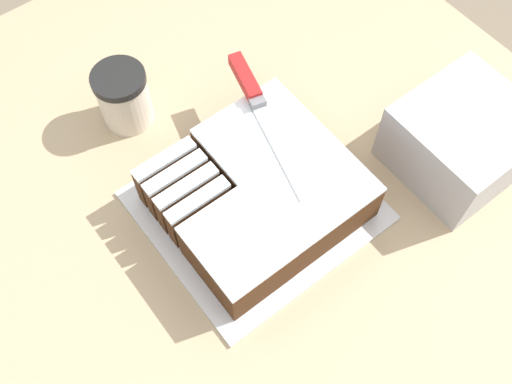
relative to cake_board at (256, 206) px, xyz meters
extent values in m
plane|color=#7F705B|center=(0.06, 0.03, -0.91)|extent=(8.00, 8.00, 0.00)
cube|color=tan|center=(0.06, 0.03, -0.46)|extent=(1.40, 1.10, 0.91)
cube|color=silver|center=(0.00, 0.00, 0.00)|extent=(0.32, 0.34, 0.01)
cube|color=#472814|center=(0.00, 0.06, 0.04)|extent=(0.26, 0.17, 0.08)
cube|color=white|center=(0.00, 0.06, 0.08)|extent=(0.26, 0.17, 0.01)
cube|color=#472814|center=(0.06, -0.08, 0.04)|extent=(0.14, 0.11, 0.08)
cube|color=white|center=(0.06, -0.08, 0.08)|extent=(0.14, 0.11, 0.01)
cube|color=#472814|center=(-0.11, -0.09, 0.04)|extent=(0.02, 0.11, 0.08)
cube|color=white|center=(-0.11, -0.09, 0.08)|extent=(0.02, 0.11, 0.01)
cube|color=#472814|center=(-0.08, -0.09, 0.04)|extent=(0.02, 0.11, 0.08)
cube|color=white|center=(-0.08, -0.09, 0.08)|extent=(0.02, 0.11, 0.01)
cube|color=#472814|center=(-0.05, -0.09, 0.04)|extent=(0.02, 0.11, 0.08)
cube|color=white|center=(-0.05, -0.09, 0.08)|extent=(0.02, 0.11, 0.01)
cube|color=#472814|center=(-0.02, -0.09, 0.04)|extent=(0.02, 0.11, 0.08)
cube|color=white|center=(-0.02, -0.09, 0.08)|extent=(0.02, 0.11, 0.01)
cube|color=silver|center=(-0.02, 0.06, 0.09)|extent=(0.19, 0.07, 0.00)
cube|color=slate|center=(-0.10, 0.08, 0.10)|extent=(0.02, 0.03, 0.02)
cube|color=red|center=(-0.15, 0.10, 0.10)|extent=(0.09, 0.04, 0.02)
cylinder|color=beige|center=(-0.28, -0.07, 0.05)|extent=(0.09, 0.09, 0.10)
cylinder|color=black|center=(-0.28, -0.07, 0.10)|extent=(0.09, 0.09, 0.01)
cube|color=#B2B2B7|center=(0.13, 0.31, 0.06)|extent=(0.19, 0.19, 0.12)
camera|label=1|loc=(0.35, -0.27, 0.85)|focal=42.00mm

